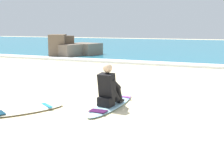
# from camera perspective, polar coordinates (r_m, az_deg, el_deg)

# --- Properties ---
(ground_plane) EXTENTS (80.00, 80.00, 0.00)m
(ground_plane) POSITION_cam_1_polar(r_m,az_deg,el_deg) (7.50, -7.10, -5.13)
(ground_plane) COLOR beige
(sea) EXTENTS (80.00, 28.00, 0.10)m
(sea) POSITION_cam_1_polar(r_m,az_deg,el_deg) (28.07, 15.96, 4.96)
(sea) COLOR teal
(sea) RESTS_ON ground
(breaking_foam) EXTENTS (80.00, 0.90, 0.11)m
(breaking_foam) POSITION_cam_1_polar(r_m,az_deg,el_deg) (14.66, 8.66, 1.93)
(breaking_foam) COLOR white
(breaking_foam) RESTS_ON ground
(surfboard_main) EXTENTS (0.57, 2.36, 0.08)m
(surfboard_main) POSITION_cam_1_polar(r_m,az_deg,el_deg) (6.96, -0.05, -5.86)
(surfboard_main) COLOR #9ED1E5
(surfboard_main) RESTS_ON ground
(surfer_seated) EXTENTS (0.41, 0.73, 0.95)m
(surfer_seated) POSITION_cam_1_polar(r_m,az_deg,el_deg) (6.67, -0.64, -2.97)
(surfer_seated) COLOR black
(surfer_seated) RESTS_ON surfboard_main
(surfboard_spare_near) EXTENTS (1.36, 1.79, 0.08)m
(surfboard_spare_near) POSITION_cam_1_polar(r_m,az_deg,el_deg) (6.73, -16.28, -6.75)
(surfboard_spare_near) COLOR #EFE5C6
(surfboard_spare_near) RESTS_ON ground
(rock_outcrop_distant) EXTENTS (2.96, 2.99, 1.36)m
(rock_outcrop_distant) POSITION_cam_1_polar(r_m,az_deg,el_deg) (18.47, -8.09, 4.80)
(rock_outcrop_distant) COLOR #756656
(rock_outcrop_distant) RESTS_ON ground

